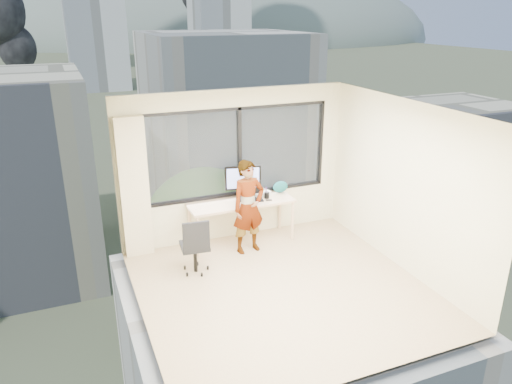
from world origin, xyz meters
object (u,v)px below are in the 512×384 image
game_console (260,193)px  handbag (280,187)px  monitor (243,183)px  laptop (253,194)px  person (248,207)px  chair (195,244)px  desk (241,222)px

game_console → handbag: bearing=-18.8°
monitor → game_console: (0.36, 0.10, -0.27)m
monitor → laptop: 0.26m
person → handbag: 0.95m
laptop → handbag: (0.59, 0.16, -0.00)m
game_console → chair: bearing=-164.2°
monitor → handbag: bearing=17.7°
monitor → game_console: monitor is taller
chair → laptop: (1.24, 0.70, 0.39)m
chair → laptop: size_ratio=2.62×
game_console → handbag: (0.38, -0.02, 0.07)m
chair → person: (1.02, 0.35, 0.32)m
person → handbag: size_ratio=5.75×
game_console → laptop: bearing=-154.5°
chair → person: person is taller
desk → laptop: laptop is taller
handbag → desk: bearing=-177.1°
monitor → chair: bearing=-132.7°
game_console → handbag: size_ratio=1.11×
person → game_console: bearing=42.1°
desk → laptop: (0.21, -0.00, 0.48)m
desk → laptop: size_ratio=5.09×
desk → game_console: game_console is taller
handbag → chair: bearing=-162.8°
person → desk: bearing=80.1°
laptop → handbag: bearing=26.1°
chair → monitor: monitor is taller
person → game_console: size_ratio=5.16×
desk → chair: (-1.03, -0.70, 0.09)m
monitor → handbag: 0.77m
desk → handbag: handbag is taller
person → monitor: person is taller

